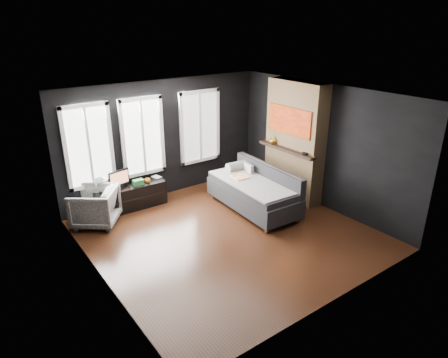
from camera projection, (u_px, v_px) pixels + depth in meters
floor at (229, 234)px, 7.81m from camera, size 5.00×5.00×0.00m
ceiling at (230, 96)px, 6.80m from camera, size 5.00×5.00×0.00m
wall_back at (164, 139)px, 9.18m from camera, size 5.00×0.02×2.70m
wall_left at (95, 205)px, 5.94m from camera, size 0.02×5.00×2.70m
wall_right at (321, 146)px, 8.67m from camera, size 0.02×5.00×2.70m
windows at (144, 96)px, 8.52m from camera, size 4.00×0.16×1.76m
fireplace at (295, 141)px, 9.01m from camera, size 0.70×1.62×2.70m
sofa at (253, 189)px, 8.68m from camera, size 1.22×2.28×0.96m
stripe_pillow at (249, 171)px, 9.11m from camera, size 0.15×0.36×0.35m
armchair at (95, 205)px, 8.05m from camera, size 1.13×1.14×0.86m
media_console at (130, 197)px, 8.81m from camera, size 1.58×0.52×0.54m
monitor at (119, 178)px, 8.52m from camera, size 0.51×0.20×0.45m
desk_fan at (101, 184)px, 8.32m from camera, size 0.32×0.32×0.35m
mug at (147, 180)px, 8.84m from camera, size 0.13×0.10×0.12m
book at (154, 174)px, 9.06m from camera, size 0.16×0.05×0.22m
storage_box at (138, 182)px, 8.72m from camera, size 0.23×0.15×0.12m
mantel_vase at (273, 140)px, 9.22m from camera, size 0.21×0.22×0.18m
mantel_clock at (305, 154)px, 8.50m from camera, size 0.17×0.17×0.04m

